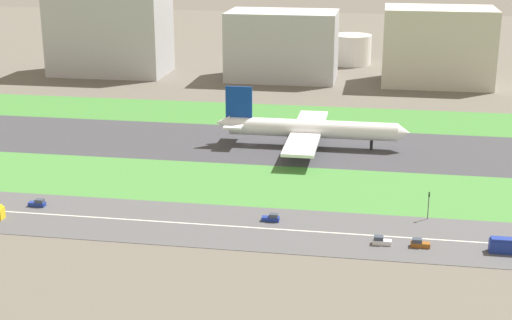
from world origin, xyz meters
The scene contains 16 objects.
ground_plane centered at (0.00, 0.00, 0.00)m, with size 800.00×800.00×0.00m, color #5B564C.
runway centered at (0.00, 0.00, 0.05)m, with size 280.00×46.00×0.10m, color #38383D.
grass_median_north centered at (0.00, 41.00, 0.05)m, with size 280.00×36.00×0.10m, color #3D7A33.
grass_median_south centered at (0.00, -41.00, 0.05)m, with size 280.00×36.00×0.10m, color #427F38.
highway centered at (0.00, -73.00, 0.05)m, with size 280.00×28.00×0.10m, color #4C4C4F.
highway_centerline centered at (0.00, -73.00, 0.11)m, with size 266.00×0.50×0.01m, color silver.
airliner centered at (19.98, 0.00, 6.23)m, with size 65.00×56.00×19.70m.
car_1 centered at (54.12, -78.00, 0.92)m, with size 4.40×1.80×2.00m.
car_4 centered at (45.31, -78.00, 0.92)m, with size 4.40×1.80×2.00m.
car_0 centered at (-44.71, -68.00, 0.92)m, with size 4.40×1.80×2.00m.
car_2 centered at (17.93, -68.00, 0.92)m, with size 4.40×1.80×2.00m.
traffic_light centered at (56.79, -60.01, 4.29)m, with size 0.36×0.50×7.20m.
terminal_building centered at (-90.00, 114.00, 22.56)m, with size 56.06×32.87×45.13m, color #B2B2B7.
hangar_building centered at (-4.10, 114.00, 16.15)m, with size 51.52×31.79×32.29m, color #B2B2B7.
office_tower centered at (68.27, 114.00, 17.62)m, with size 49.74×32.86×35.25m, color beige.
fuel_tank_west centered at (26.97, 159.00, 7.84)m, with size 20.64×20.64×15.67m, color silver.
Camera 1 is at (43.62, -243.01, 71.72)m, focal length 53.02 mm.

